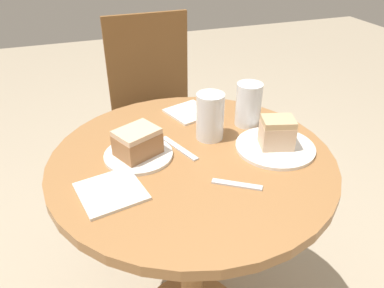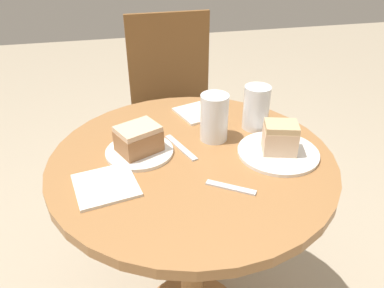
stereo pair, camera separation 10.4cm
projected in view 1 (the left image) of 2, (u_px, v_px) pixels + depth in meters
name	position (u px, v px, depth m)	size (l,w,h in m)	color
table	(192.00, 203.00, 1.15)	(0.81, 0.81, 0.77)	#9E6B3D
chair	(157.00, 120.00, 1.81)	(0.42, 0.41, 0.98)	brown
plate_near	(139.00, 155.00, 1.05)	(0.19, 0.19, 0.01)	white
plate_far	(275.00, 147.00, 1.09)	(0.23, 0.23, 0.01)	white
cake_slice_near	(137.00, 142.00, 1.03)	(0.14, 0.13, 0.08)	#9E6B42
cake_slice_far	(277.00, 133.00, 1.06)	(0.11, 0.09, 0.09)	beige
glass_lemonade	(210.00, 118.00, 1.11)	(0.08, 0.08, 0.14)	beige
glass_water	(248.00, 107.00, 1.19)	(0.08, 0.08, 0.14)	silver
napkin_stack	(111.00, 191.00, 0.92)	(0.18, 0.18, 0.01)	silver
fork	(179.00, 148.00, 1.09)	(0.07, 0.15, 0.00)	silver
spoon	(237.00, 184.00, 0.94)	(0.12, 0.09, 0.00)	silver
napkin_side	(189.00, 112.00, 1.28)	(0.17, 0.17, 0.01)	silver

